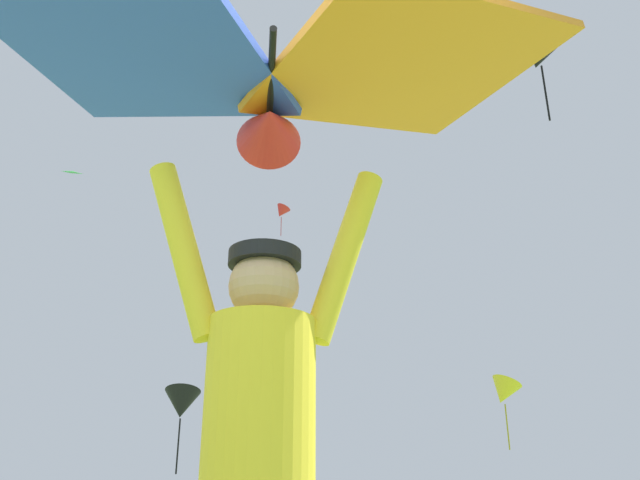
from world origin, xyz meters
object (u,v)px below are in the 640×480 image
at_px(distant_kite_red_high_right, 281,212).
at_px(distant_kite_green_overhead_distant, 72,172).
at_px(distant_kite_yellow_low_left, 504,392).
at_px(held_stunt_kite, 271,73).
at_px(kite_flyer_person, 258,467).
at_px(distant_kite_black_mid_left, 539,52).
at_px(distant_kite_black_far_center, 181,404).

bearing_deg(distant_kite_red_high_right, distant_kite_green_overhead_distant, -106.12).
relative_size(distant_kite_green_overhead_distant, distant_kite_yellow_low_left, 0.25).
height_order(held_stunt_kite, distant_kite_green_overhead_distant, distant_kite_green_overhead_distant).
distance_m(held_stunt_kite, distant_kite_red_high_right, 36.40).
relative_size(held_stunt_kite, distant_kite_green_overhead_distant, 2.71).
bearing_deg(distant_kite_red_high_right, kite_flyer_person, -76.38).
bearing_deg(distant_kite_black_mid_left, held_stunt_kite, -105.03).
relative_size(distant_kite_red_high_right, distant_kite_black_mid_left, 0.65).
height_order(held_stunt_kite, distant_kite_red_high_right, distant_kite_red_high_right).
distance_m(distant_kite_red_high_right, distant_kite_black_mid_left, 21.31).
height_order(held_stunt_kite, distant_kite_black_mid_left, distant_kite_black_mid_left).
bearing_deg(kite_flyer_person, distant_kite_black_mid_left, 74.78).
relative_size(kite_flyer_person, distant_kite_red_high_right, 0.95).
bearing_deg(distant_kite_red_high_right, distant_kite_black_mid_left, -55.69).
xyz_separation_m(kite_flyer_person, distant_kite_black_far_center, (-7.46, 18.26, 3.25)).
relative_size(distant_kite_red_high_right, distant_kite_black_far_center, 0.76).
bearing_deg(kite_flyer_person, held_stunt_kite, -74.59).
height_order(kite_flyer_person, distant_kite_yellow_low_left, distant_kite_yellow_low_left).
bearing_deg(distant_kite_green_overhead_distant, distant_kite_black_mid_left, -9.59).
bearing_deg(distant_kite_black_far_center, distant_kite_black_mid_left, -16.62).
height_order(held_stunt_kite, distant_kite_black_far_center, distant_kite_black_far_center).
relative_size(distant_kite_green_overhead_distant, distant_kite_black_far_center, 0.29).
distance_m(distant_kite_red_high_right, distant_kite_black_far_center, 19.07).
xyz_separation_m(distant_kite_black_far_center, distant_kite_black_mid_left, (11.49, -3.43, 9.22)).
bearing_deg(distant_kite_red_high_right, distant_kite_yellow_low_left, -21.61).
height_order(kite_flyer_person, distant_kite_black_mid_left, distant_kite_black_mid_left).
xyz_separation_m(distant_kite_red_high_right, distant_kite_black_far_center, (0.33, -13.89, -13.06)).
xyz_separation_m(held_stunt_kite, distant_kite_red_high_right, (-7.81, 32.24, 14.99)).
height_order(distant_kite_black_far_center, distant_kite_black_mid_left, distant_kite_black_mid_left).
xyz_separation_m(distant_kite_green_overhead_distant, distant_kite_black_far_center, (4.55, 0.72, -8.26)).
height_order(distant_kite_red_high_right, distant_kite_black_mid_left, distant_kite_red_high_right).
bearing_deg(distant_kite_red_high_right, held_stunt_kite, -76.38).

